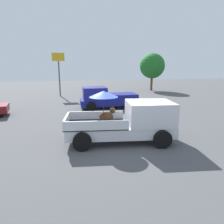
% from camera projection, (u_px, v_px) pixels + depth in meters
% --- Properties ---
extents(ground_plane, '(80.00, 80.00, 0.00)m').
position_uv_depth(ground_plane, '(120.00, 141.00, 9.72)').
color(ground_plane, '#4C4C4F').
extents(pickup_truck_main, '(5.25, 2.79, 2.41)m').
position_uv_depth(pickup_truck_main, '(130.00, 121.00, 9.55)').
color(pickup_truck_main, black).
rests_on(pickup_truck_main, ground).
extents(pickup_truck_red, '(4.83, 2.24, 1.80)m').
position_uv_depth(pickup_truck_red, '(106.00, 98.00, 16.99)').
color(pickup_truck_red, black).
rests_on(pickup_truck_red, ground).
extents(motel_sign, '(1.40, 0.16, 4.95)m').
position_uv_depth(motel_sign, '(59.00, 66.00, 23.12)').
color(motel_sign, '#59595B').
rests_on(motel_sign, ground).
extents(tree_by_lot, '(3.54, 3.54, 5.26)m').
position_uv_depth(tree_by_lot, '(152.00, 66.00, 28.64)').
color(tree_by_lot, brown).
rests_on(tree_by_lot, ground).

